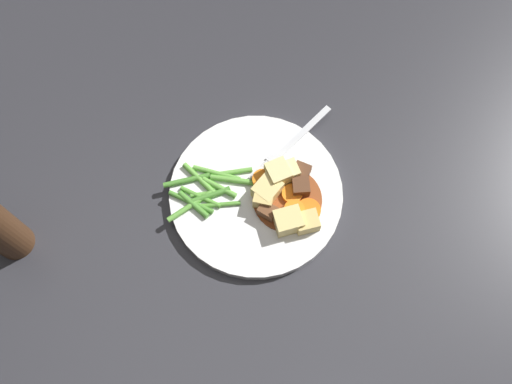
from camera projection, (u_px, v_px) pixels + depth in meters
name	position (u px, v px, depth m)	size (l,w,h in m)	color
ground_plane	(256.00, 196.00, 0.85)	(3.00, 3.00, 0.00)	#2D2D33
dinner_plate	(256.00, 194.00, 0.84)	(0.26, 0.26, 0.02)	white
stew_sauce	(287.00, 199.00, 0.83)	(0.10, 0.10, 0.00)	brown
carrot_slice_0	(292.00, 195.00, 0.83)	(0.03, 0.03, 0.01)	orange
carrot_slice_1	(263.00, 180.00, 0.83)	(0.03, 0.03, 0.01)	orange
carrot_slice_2	(294.00, 211.00, 0.82)	(0.03, 0.03, 0.01)	orange
carrot_slice_3	(308.00, 211.00, 0.82)	(0.04, 0.04, 0.01)	orange
potato_chunk_0	(288.00, 221.00, 0.80)	(0.04, 0.03, 0.03)	#E5CC7A
potato_chunk_1	(264.00, 199.00, 0.82)	(0.03, 0.03, 0.03)	#DBBC6B
potato_chunk_2	(268.00, 189.00, 0.82)	(0.03, 0.04, 0.03)	#E5CC7A
potato_chunk_3	(307.00, 222.00, 0.81)	(0.03, 0.03, 0.02)	#DBBC6B
potato_chunk_4	(278.00, 174.00, 0.83)	(0.03, 0.03, 0.03)	#EAD68C
potato_chunk_5	(289.00, 172.00, 0.83)	(0.03, 0.03, 0.03)	#EAD68C
meat_chunk_0	(268.00, 211.00, 0.81)	(0.02, 0.03, 0.02)	brown
meat_chunk_1	(301.00, 187.00, 0.83)	(0.02, 0.02, 0.02)	#56331E
meat_chunk_2	(301.00, 173.00, 0.84)	(0.02, 0.03, 0.02)	#56331E
green_bean_0	(201.00, 197.00, 0.83)	(0.01, 0.01, 0.07)	#599E38
green_bean_1	(191.00, 202.00, 0.83)	(0.01, 0.01, 0.07)	#4C8E33
green_bean_2	(211.00, 193.00, 0.83)	(0.01, 0.01, 0.06)	#66AD42
green_bean_3	(192.00, 205.00, 0.82)	(0.01, 0.01, 0.08)	#66AD42
green_bean_4	(193.00, 205.00, 0.82)	(0.01, 0.01, 0.06)	#4C8E33
green_bean_5	(211.00, 195.00, 0.83)	(0.01, 0.01, 0.06)	#4C8E33
green_bean_6	(238.00, 181.00, 0.84)	(0.01, 0.01, 0.08)	#66AD42
green_bean_7	(219.00, 188.00, 0.83)	(0.01, 0.01, 0.06)	#66AD42
green_bean_8	(187.00, 180.00, 0.84)	(0.01, 0.01, 0.07)	#4C8E33
green_bean_9	(217.00, 205.00, 0.82)	(0.01, 0.01, 0.07)	#599E38
green_bean_10	(235.00, 172.00, 0.84)	(0.01, 0.01, 0.05)	#66AD42
green_bean_11	(200.00, 179.00, 0.84)	(0.01, 0.01, 0.07)	#66AD42
green_bean_12	(217.00, 173.00, 0.84)	(0.01, 0.01, 0.07)	#66AD42
fork	(288.00, 146.00, 0.86)	(0.12, 0.15, 0.00)	silver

